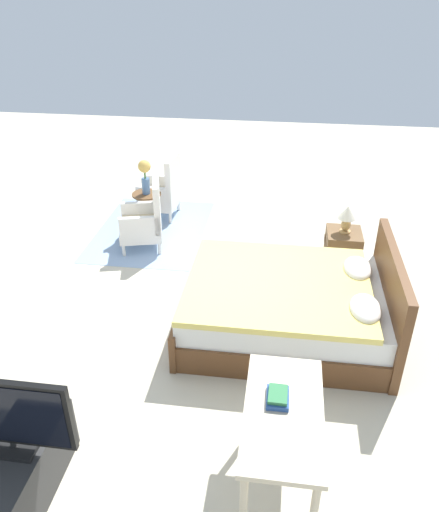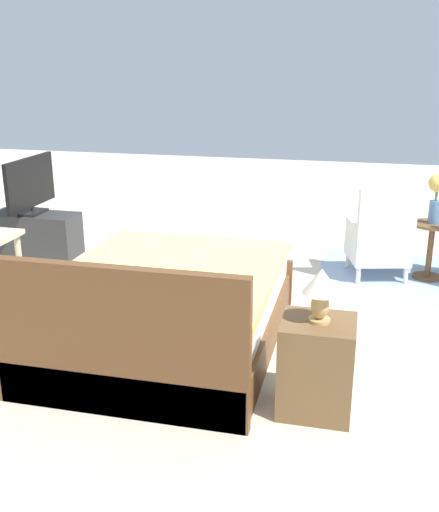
# 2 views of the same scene
# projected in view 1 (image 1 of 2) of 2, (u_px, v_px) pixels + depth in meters

# --- Properties ---
(ground_plane) EXTENTS (16.00, 16.00, 0.00)m
(ground_plane) POSITION_uv_depth(u_px,v_px,m) (203.00, 313.00, 5.41)
(ground_plane) COLOR beige
(floor_rug) EXTENTS (2.10, 1.50, 0.01)m
(floor_rug) POSITION_uv_depth(u_px,v_px,m) (152.00, 230.00, 7.14)
(floor_rug) COLOR #8EA8C6
(floor_rug) RESTS_ON ground_plane
(bed) EXTENTS (1.61, 2.04, 0.96)m
(bed) POSITION_uv_depth(u_px,v_px,m) (290.00, 306.00, 5.02)
(bed) COLOR brown
(bed) RESTS_ON ground_plane
(armchair_by_window_left) EXTENTS (0.57, 0.57, 0.92)m
(armchair_by_window_left) POSITION_uv_depth(u_px,v_px,m) (163.00, 192.00, 7.37)
(armchair_by_window_left) COLOR white
(armchair_by_window_left) RESTS_ON floor_rug
(armchair_by_window_right) EXTENTS (0.66, 0.66, 0.92)m
(armchair_by_window_right) POSITION_uv_depth(u_px,v_px,m) (145.00, 221.00, 6.53)
(armchair_by_window_right) COLOR white
(armchair_by_window_right) RESTS_ON floor_rug
(side_table) EXTENTS (0.40, 0.40, 0.56)m
(side_table) POSITION_uv_depth(u_px,v_px,m) (147.00, 207.00, 6.97)
(side_table) COLOR brown
(side_table) RESTS_ON ground_plane
(flower_vase) EXTENTS (0.17, 0.17, 0.48)m
(flower_vase) POSITION_uv_depth(u_px,v_px,m) (145.00, 173.00, 6.72)
(flower_vase) COLOR #4C709E
(flower_vase) RESTS_ON side_table
(nightstand) EXTENTS (0.44, 0.41, 0.60)m
(nightstand) POSITION_uv_depth(u_px,v_px,m) (342.00, 254.00, 5.93)
(nightstand) COLOR brown
(nightstand) RESTS_ON ground_plane
(table_lamp) EXTENTS (0.22, 0.22, 0.33)m
(table_lamp) POSITION_uv_depth(u_px,v_px,m) (347.00, 215.00, 5.68)
(table_lamp) COLOR tan
(table_lamp) RESTS_ON nightstand
(tv_stand) EXTENTS (0.96, 0.40, 0.46)m
(tv_stand) POSITION_uv_depth(u_px,v_px,m) (22.00, 471.00, 3.44)
(tv_stand) COLOR #2D2D2D
(tv_stand) RESTS_ON ground_plane
(tv_flatscreen) EXTENTS (0.20, 0.91, 0.61)m
(tv_flatscreen) POSITION_uv_depth(u_px,v_px,m) (4.00, 415.00, 3.17)
(tv_flatscreen) COLOR black
(tv_flatscreen) RESTS_ON tv_stand
(vanity_desk) EXTENTS (1.04, 0.52, 0.76)m
(vanity_desk) POSITION_uv_depth(u_px,v_px,m) (283.00, 423.00, 3.29)
(vanity_desk) COLOR beige
(vanity_desk) RESTS_ON ground_plane
(book_stack) EXTENTS (0.21, 0.15, 0.06)m
(book_stack) POSITION_uv_depth(u_px,v_px,m) (278.00, 397.00, 3.30)
(book_stack) COLOR #284C8E
(book_stack) RESTS_ON vanity_desk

